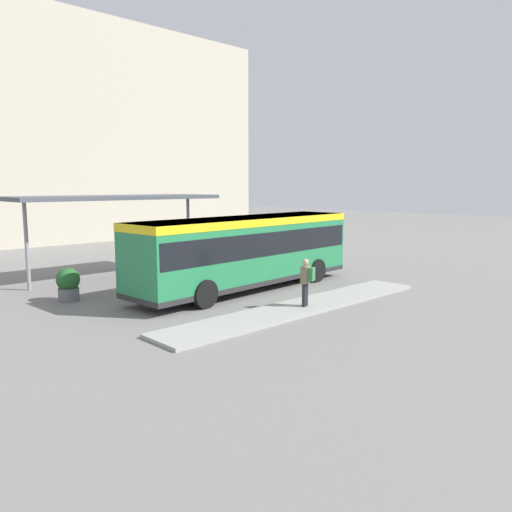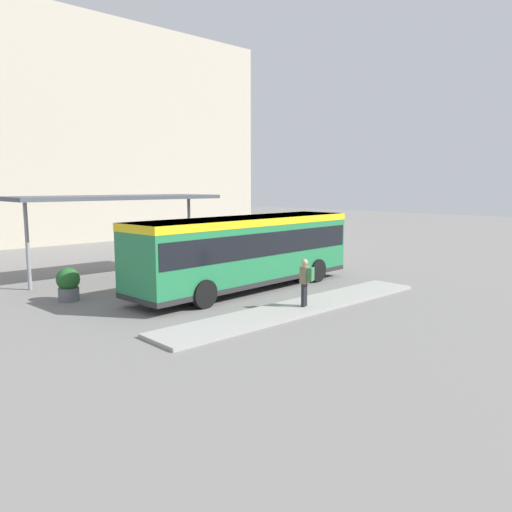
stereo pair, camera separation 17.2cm
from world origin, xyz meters
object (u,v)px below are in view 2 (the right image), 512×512
at_px(potted_planter_far_side, 68,284).
at_px(bicycle_orange, 309,251).
at_px(bicycle_red, 299,249).
at_px(bicycle_yellow, 318,252).
at_px(potted_planter_near_shelter, 177,266).
at_px(pedestrian_waiting, 306,279).
at_px(bicycle_green, 291,248).
at_px(city_bus, 247,247).

bearing_deg(potted_planter_far_side, bicycle_orange, 5.99).
bearing_deg(bicycle_red, bicycle_orange, -174.01).
distance_m(bicycle_yellow, potted_planter_near_shelter, 10.78).
xyz_separation_m(pedestrian_waiting, bicycle_green, (10.23, 10.20, -0.72)).
bearing_deg(bicycle_green, potted_planter_far_side, -78.38).
bearing_deg(potted_planter_near_shelter, pedestrian_waiting, -86.67).
relative_size(bicycle_green, potted_planter_far_side, 1.34).
bearing_deg(bicycle_yellow, bicycle_red, 1.72).
height_order(bicycle_orange, potted_planter_far_side, potted_planter_far_side).
distance_m(bicycle_green, potted_planter_near_shelter, 11.04).
distance_m(pedestrian_waiting, potted_planter_near_shelter, 7.36).
xyz_separation_m(bicycle_green, potted_planter_far_side, (-15.75, -3.11, 0.29)).
bearing_deg(potted_planter_far_side, bicycle_yellow, 3.36).
distance_m(bicycle_red, potted_planter_far_side, 15.86).
height_order(bicycle_yellow, potted_planter_near_shelter, potted_planter_near_shelter).
bearing_deg(potted_planter_near_shelter, bicycle_yellow, 3.69).
height_order(pedestrian_waiting, bicycle_orange, pedestrian_waiting).
bearing_deg(bicycle_yellow, potted_planter_near_shelter, 88.79).
relative_size(city_bus, bicycle_red, 6.14).
height_order(bicycle_orange, potted_planter_near_shelter, potted_planter_near_shelter).
bearing_deg(potted_planter_far_side, bicycle_red, 8.64).
bearing_deg(bicycle_green, city_bus, -56.17).
relative_size(city_bus, bicycle_orange, 6.70).
height_order(bicycle_red, bicycle_green, bicycle_red).
height_order(pedestrian_waiting, potted_planter_far_side, pedestrian_waiting).
height_order(pedestrian_waiting, bicycle_red, pedestrian_waiting).
height_order(city_bus, potted_planter_near_shelter, city_bus).
distance_m(bicycle_yellow, bicycle_green, 2.18).
relative_size(bicycle_yellow, potted_planter_near_shelter, 1.06).
xyz_separation_m(city_bus, potted_planter_near_shelter, (-1.26, 3.32, -1.04)).
distance_m(city_bus, bicycle_green, 11.33).
bearing_deg(potted_planter_far_side, bicycle_green, 11.16).
relative_size(bicycle_yellow, bicycle_green, 0.89).
bearing_deg(pedestrian_waiting, bicycle_green, -66.47).
bearing_deg(bicycle_red, potted_planter_near_shelter, 99.50).
xyz_separation_m(pedestrian_waiting, bicycle_orange, (10.26, 8.75, -0.73)).
distance_m(bicycle_orange, potted_planter_near_shelter, 10.79).
height_order(pedestrian_waiting, bicycle_yellow, pedestrian_waiting).
height_order(city_bus, bicycle_green, city_bus).
bearing_deg(pedestrian_waiting, potted_planter_far_side, 16.48).
bearing_deg(city_bus, potted_planter_near_shelter, 106.92).
distance_m(bicycle_orange, bicycle_green, 1.45).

